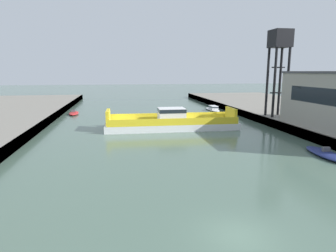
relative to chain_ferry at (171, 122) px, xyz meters
The scene contains 6 objects.
ground_plane 32.28m from the chain_ferry, 93.48° to the right, with size 400.00×400.00×0.00m, color #4C6656.
chain_ferry is the anchor object (origin of this frame).
moored_boat_near_left 26.83m from the chain_ferry, 133.32° to the left, with size 2.31×6.14×1.04m.
moored_boat_near_right 23.44m from the chain_ferry, 52.79° to the right, with size 2.72×6.77×1.07m.
moored_boat_mid_left 24.97m from the chain_ferry, 55.77° to the left, with size 2.38×7.81×1.22m.
crane_tower 22.86m from the chain_ferry, ahead, with size 3.21×3.21×15.04m.
Camera 1 is at (-6.59, -14.35, 9.39)m, focal length 31.00 mm.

